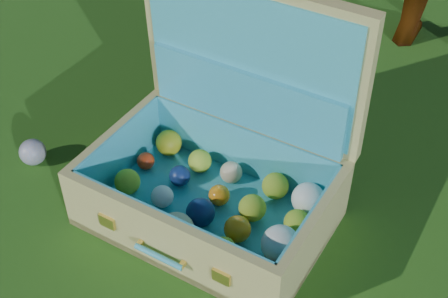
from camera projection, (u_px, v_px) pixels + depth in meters
ground at (221, 200)px, 1.66m from camera, size 60.00×60.00×0.00m
stray_ball at (33, 152)px, 1.75m from camera, size 0.08×0.08×0.08m
suitcase at (224, 158)px, 1.55m from camera, size 0.61×0.46×0.58m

